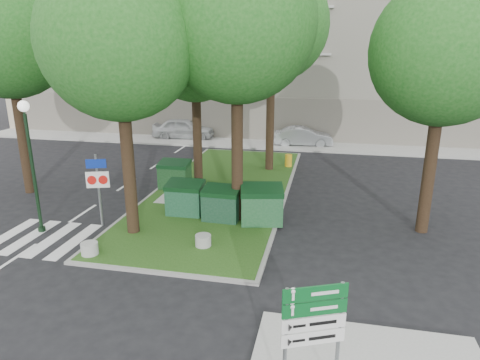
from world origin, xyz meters
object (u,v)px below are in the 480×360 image
(tree_street_right, at_px, (450,36))
(dumpster_a, at_px, (175,175))
(directional_sign, at_px, (313,325))
(dumpster_c, at_px, (222,204))
(tree_median_mid, at_px, (197,40))
(litter_bin, at_px, (288,160))
(dumpster_d, at_px, (262,205))
(tree_median_far, at_px, (274,13))
(bollard_mid, at_px, (220,207))
(tree_median_near_left, at_px, (121,25))
(bollard_right, at_px, (203,240))
(traffic_sign_pole, at_px, (98,181))
(tree_median_near_right, at_px, (240,6))
(car_white, at_px, (184,129))
(bollard_left, at_px, (90,249))
(street_lamp, at_px, (30,152))
(car_silver, at_px, (303,137))
(tree_street_left, at_px, (7,23))
(dumpster_b, at_px, (185,198))

(tree_street_right, distance_m, dumpster_a, 12.81)
(directional_sign, bearing_deg, dumpster_c, 91.63)
(tree_median_mid, relative_size, litter_bin, 14.38)
(dumpster_d, bearing_deg, tree_median_far, 83.43)
(bollard_mid, bearing_deg, tree_median_near_left, -136.46)
(tree_median_mid, bearing_deg, bollard_right, -72.36)
(dumpster_d, bearing_deg, traffic_sign_pole, -179.58)
(tree_median_near_right, bearing_deg, directional_sign, -69.70)
(tree_median_far, height_order, bollard_mid, tree_median_far)
(tree_median_near_right, relative_size, car_white, 2.47)
(dumpster_c, height_order, bollard_mid, dumpster_c)
(tree_median_mid, xyz_separation_m, bollard_mid, (2.07, -4.06, -6.64))
(bollard_left, bearing_deg, street_lamp, 152.27)
(car_white, bearing_deg, dumpster_c, -161.47)
(street_lamp, xyz_separation_m, car_white, (-0.39, 17.44, -2.28))
(car_silver, bearing_deg, traffic_sign_pole, 150.77)
(tree_median_mid, xyz_separation_m, car_silver, (4.52, 9.79, -6.31))
(bollard_mid, relative_size, litter_bin, 0.88)
(directional_sign, bearing_deg, tree_street_right, 44.41)
(tree_street_left, xyz_separation_m, dumpster_c, (9.82, -1.74, -6.88))
(tree_median_far, relative_size, litter_bin, 17.16)
(bollard_right, relative_size, traffic_sign_pole, 0.19)
(tree_median_near_left, relative_size, street_lamp, 2.15)
(bollard_right, height_order, car_white, car_white)
(tree_median_far, bearing_deg, bollard_left, -110.79)
(dumpster_b, xyz_separation_m, car_silver, (3.80, 14.22, -0.11))
(tree_street_right, height_order, bollard_right, tree_street_right)
(tree_median_near_left, relative_size, bollard_left, 19.02)
(dumpster_d, height_order, bollard_left, dumpster_d)
(tree_street_left, bearing_deg, bollard_right, -23.17)
(tree_median_near_right, relative_size, street_lamp, 2.34)
(car_white, bearing_deg, litter_bin, -133.60)
(dumpster_a, relative_size, traffic_sign_pole, 0.52)
(tree_street_right, height_order, car_white, tree_street_right)
(dumpster_c, xyz_separation_m, traffic_sign_pole, (-4.46, -1.32, 1.06))
(dumpster_d, bearing_deg, directional_sign, -86.58)
(tree_street_left, xyz_separation_m, tree_street_right, (17.50, -1.00, -0.67))
(dumpster_c, relative_size, bollard_mid, 2.43)
(tree_median_far, xyz_separation_m, bollard_right, (-0.91, -10.19, -8.00))
(dumpster_a, bearing_deg, litter_bin, 44.97)
(tree_median_far, height_order, bollard_right, tree_median_far)
(tree_median_near_right, xyz_separation_m, dumpster_d, (0.91, -0.25, -7.14))
(tree_median_near_right, distance_m, bollard_right, 8.16)
(car_white, bearing_deg, tree_median_near_right, -159.00)
(tree_street_left, distance_m, car_silver, 18.89)
(tree_median_mid, relative_size, bollard_right, 18.25)
(tree_median_far, bearing_deg, car_white, 136.07)
(dumpster_a, xyz_separation_m, litter_bin, (4.99, 5.04, -0.31))
(tree_median_near_left, bearing_deg, dumpster_a, 94.20)
(dumpster_c, bearing_deg, car_white, 116.14)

